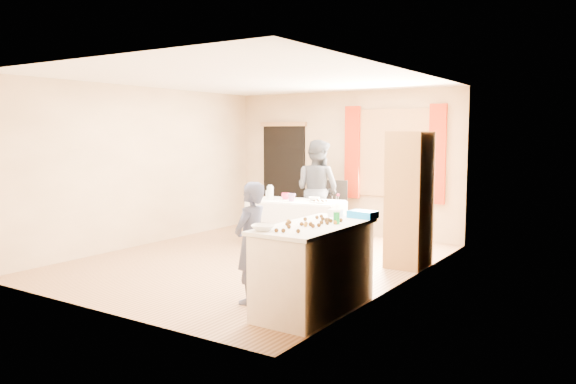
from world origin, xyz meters
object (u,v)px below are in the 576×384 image
Objects in this scene: girl at (251,243)px; party_table at (296,219)px; chair at (334,221)px; counter at (314,268)px; woman at (317,190)px; cabinet at (409,200)px.

party_table is at bearing -159.47° from girl.
party_table is at bearing -124.71° from chair.
counter is 3.98m from woman.
girl is 0.77× the size of woman.
cabinet is 2.68m from girl.
girl is at bearing -169.20° from counter.
woman reaches higher than party_table.
woman is (-1.97, 3.44, 0.41)m from counter.
woman is at bearing -163.64° from girl.
girl is at bearing 117.57° from woman.
cabinet reaches higher than chair.
woman reaches higher than girl.
chair is 0.77× the size of girl.
cabinet is at bearing 159.15° from girl.
chair is (-1.75, 3.66, -0.15)m from counter.
counter is 1.49× the size of chair.
chair is at bearing 145.78° from cabinet.
party_table is at bearing 96.99° from woman.
counter is 0.95× the size of party_table.
girl is at bearing -94.85° from chair.
cabinet is 2.44m from counter.
girl is 3.79m from woman.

